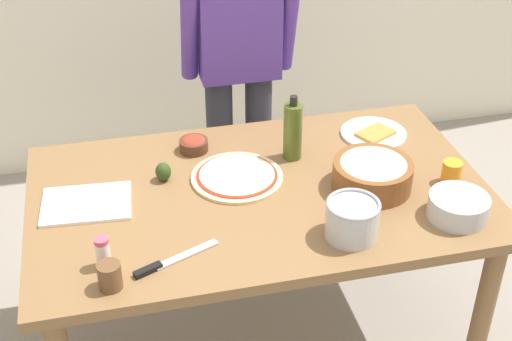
# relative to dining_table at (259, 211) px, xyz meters

# --- Properties ---
(dining_table) EXTENTS (1.60, 0.96, 0.76)m
(dining_table) POSITION_rel_dining_table_xyz_m (0.00, 0.00, 0.00)
(dining_table) COLOR brown
(dining_table) RESTS_ON ground
(person_cook) EXTENTS (0.49, 0.25, 1.62)m
(person_cook) POSITION_rel_dining_table_xyz_m (0.09, 0.76, 0.27)
(person_cook) COLOR #2D2D38
(person_cook) RESTS_ON ground
(pizza_raw_on_board) EXTENTS (0.33, 0.33, 0.02)m
(pizza_raw_on_board) POSITION_rel_dining_table_xyz_m (-0.06, 0.09, 0.10)
(pizza_raw_on_board) COLOR beige
(pizza_raw_on_board) RESTS_ON dining_table
(plate_with_slice) EXTENTS (0.26, 0.26, 0.02)m
(plate_with_slice) POSITION_rel_dining_table_xyz_m (0.53, 0.27, 0.10)
(plate_with_slice) COLOR white
(plate_with_slice) RESTS_ON dining_table
(popcorn_bowl) EXTENTS (0.28, 0.28, 0.11)m
(popcorn_bowl) POSITION_rel_dining_table_xyz_m (0.39, -0.07, 0.15)
(popcorn_bowl) COLOR brown
(popcorn_bowl) RESTS_ON dining_table
(mixing_bowl_steel) EXTENTS (0.20, 0.20, 0.08)m
(mixing_bowl_steel) POSITION_rel_dining_table_xyz_m (0.60, -0.30, 0.13)
(mixing_bowl_steel) COLOR #B7B7BC
(mixing_bowl_steel) RESTS_ON dining_table
(small_sauce_bowl) EXTENTS (0.11, 0.11, 0.06)m
(small_sauce_bowl) POSITION_rel_dining_table_xyz_m (-0.18, 0.32, 0.12)
(small_sauce_bowl) COLOR #4C2D1E
(small_sauce_bowl) RESTS_ON dining_table
(olive_oil_bottle) EXTENTS (0.07, 0.07, 0.26)m
(olive_oil_bottle) POSITION_rel_dining_table_xyz_m (0.17, 0.18, 0.20)
(olive_oil_bottle) COLOR #47561E
(olive_oil_bottle) RESTS_ON dining_table
(steel_pot) EXTENTS (0.17, 0.17, 0.13)m
(steel_pot) POSITION_rel_dining_table_xyz_m (0.23, -0.32, 0.16)
(steel_pot) COLOR #B7B7BC
(steel_pot) RESTS_ON dining_table
(cup_orange) EXTENTS (0.07, 0.07, 0.08)m
(cup_orange) POSITION_rel_dining_table_xyz_m (0.67, -0.11, 0.13)
(cup_orange) COLOR orange
(cup_orange) RESTS_ON dining_table
(cup_small_brown) EXTENTS (0.07, 0.07, 0.08)m
(cup_small_brown) POSITION_rel_dining_table_xyz_m (-0.54, -0.39, 0.13)
(cup_small_brown) COLOR brown
(cup_small_brown) RESTS_ON dining_table
(salt_shaker) EXTENTS (0.04, 0.04, 0.11)m
(salt_shaker) POSITION_rel_dining_table_xyz_m (-0.55, -0.29, 0.14)
(salt_shaker) COLOR white
(salt_shaker) RESTS_ON dining_table
(cutting_board_white) EXTENTS (0.32, 0.24, 0.01)m
(cutting_board_white) POSITION_rel_dining_table_xyz_m (-0.59, 0.05, 0.10)
(cutting_board_white) COLOR white
(cutting_board_white) RESTS_ON dining_table
(chef_knife) EXTENTS (0.28, 0.13, 0.02)m
(chef_knife) POSITION_rel_dining_table_xyz_m (-0.37, -0.32, 0.10)
(chef_knife) COLOR silver
(chef_knife) RESTS_ON dining_table
(avocado) EXTENTS (0.06, 0.06, 0.07)m
(avocado) POSITION_rel_dining_table_xyz_m (-0.32, 0.14, 0.13)
(avocado) COLOR #2D4219
(avocado) RESTS_ON dining_table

